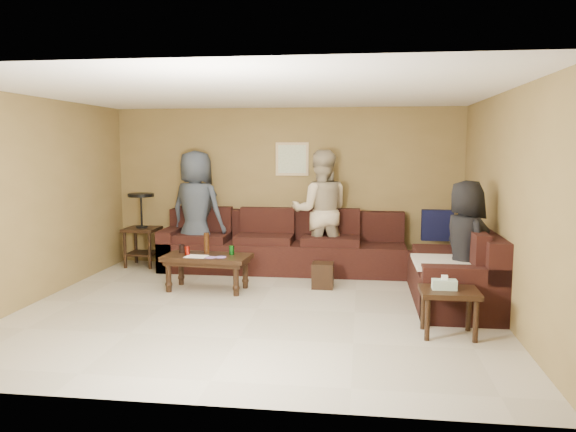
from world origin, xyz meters
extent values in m
plane|color=beige|center=(0.00, 0.00, 0.00)|extent=(5.50, 5.50, 0.00)
cube|color=white|center=(0.00, 0.00, 2.45)|extent=(5.50, 5.00, 0.10)
cube|color=olive|center=(0.00, 2.50, 1.25)|extent=(5.50, 0.10, 2.50)
cube|color=olive|center=(0.00, -2.50, 1.25)|extent=(5.50, 0.10, 2.50)
cube|color=olive|center=(-2.75, 0.00, 1.25)|extent=(0.10, 5.00, 2.50)
cube|color=olive|center=(2.75, 0.00, 1.25)|extent=(0.10, 5.00, 2.50)
cube|color=black|center=(0.00, 2.05, 0.23)|extent=(3.70, 0.90, 0.45)
cube|color=black|center=(0.00, 2.38, 0.68)|extent=(3.70, 0.24, 0.45)
cube|color=black|center=(-1.73, 2.05, 0.32)|extent=(0.24, 0.90, 0.63)
cube|color=black|center=(2.30, 0.60, 0.23)|extent=(0.90, 2.00, 0.45)
cube|color=black|center=(2.63, 0.60, 0.68)|extent=(0.24, 2.00, 0.45)
cube|color=black|center=(2.30, -0.28, 0.32)|extent=(0.90, 0.24, 0.63)
cube|color=#101335|center=(2.30, 2.05, 0.75)|extent=(0.45, 0.14, 0.45)
cube|color=beige|center=(2.30, 0.15, 0.58)|extent=(1.00, 0.85, 0.04)
cube|color=black|center=(-0.82, 0.77, 0.44)|extent=(1.17, 0.66, 0.06)
cube|color=black|center=(-0.82, 0.77, 0.38)|extent=(1.08, 0.57, 0.05)
cylinder|color=black|center=(-1.30, 0.60, 0.21)|extent=(0.07, 0.07, 0.41)
cylinder|color=black|center=(-0.38, 0.53, 0.21)|extent=(0.07, 0.07, 0.41)
cylinder|color=black|center=(-1.26, 1.01, 0.21)|extent=(0.07, 0.07, 0.41)
cylinder|color=black|center=(-0.34, 0.94, 0.21)|extent=(0.07, 0.07, 0.41)
cylinder|color=#A71E13|center=(-1.08, 0.74, 0.53)|extent=(0.07, 0.07, 0.12)
cylinder|color=#14751F|center=(-0.50, 0.85, 0.53)|extent=(0.07, 0.07, 0.12)
cylinder|color=#351C0C|center=(-0.86, 0.90, 0.61)|extent=(0.07, 0.07, 0.28)
cylinder|color=black|center=(-1.20, 0.88, 0.53)|extent=(0.08, 0.08, 0.11)
cube|color=white|center=(-0.93, 0.66, 0.47)|extent=(0.30, 0.24, 0.00)
cylinder|color=#E952A8|center=(-0.73, 0.61, 0.47)|extent=(0.14, 0.14, 0.01)
cylinder|color=#E952A8|center=(-0.60, 0.65, 0.47)|extent=(0.14, 0.14, 0.01)
cube|color=black|center=(-2.26, 2.12, 0.59)|extent=(0.52, 0.52, 0.05)
cube|color=black|center=(-2.26, 2.12, 0.20)|extent=(0.46, 0.46, 0.03)
cylinder|color=black|center=(-2.47, 1.92, 0.30)|extent=(0.05, 0.05, 0.59)
cylinder|color=black|center=(-2.06, 1.92, 0.30)|extent=(0.05, 0.05, 0.59)
cylinder|color=black|center=(-2.46, 2.33, 0.30)|extent=(0.05, 0.05, 0.59)
cylinder|color=black|center=(-2.05, 2.32, 0.30)|extent=(0.05, 0.05, 0.59)
cylinder|color=black|center=(-2.26, 2.12, 0.63)|extent=(0.18, 0.18, 0.03)
cylinder|color=black|center=(-2.26, 2.12, 0.89)|extent=(0.03, 0.03, 0.49)
cylinder|color=black|center=(-2.26, 2.12, 1.14)|extent=(0.41, 0.41, 0.05)
cube|color=black|center=(2.08, -0.67, 0.45)|extent=(0.58, 0.47, 0.05)
cylinder|color=black|center=(1.85, -0.85, 0.22)|extent=(0.05, 0.05, 0.45)
cylinder|color=black|center=(2.31, -0.85, 0.22)|extent=(0.05, 0.05, 0.45)
cylinder|color=black|center=(1.85, -0.50, 0.22)|extent=(0.05, 0.05, 0.45)
cylinder|color=black|center=(2.31, -0.49, 0.22)|extent=(0.05, 0.05, 0.45)
cube|color=silver|center=(2.03, -0.67, 0.52)|extent=(0.24, 0.12, 0.10)
cube|color=white|center=(2.03, -0.67, 0.59)|extent=(0.06, 0.04, 0.05)
cube|color=black|center=(0.69, 1.10, 0.17)|extent=(0.29, 0.29, 0.34)
cube|color=tan|center=(0.10, 2.48, 1.70)|extent=(0.52, 0.03, 0.52)
cube|color=white|center=(0.10, 2.46, 1.70)|extent=(0.44, 0.01, 0.44)
imported|color=#323A46|center=(-1.32, 1.98, 0.92)|extent=(1.03, 0.82, 1.84)
imported|color=#C8B795|center=(0.58, 2.10, 0.92)|extent=(0.96, 0.78, 1.85)
imported|color=black|center=(2.39, 0.26, 0.76)|extent=(0.70, 0.86, 1.52)
camera|label=1|loc=(1.20, -6.31, 1.89)|focal=35.00mm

